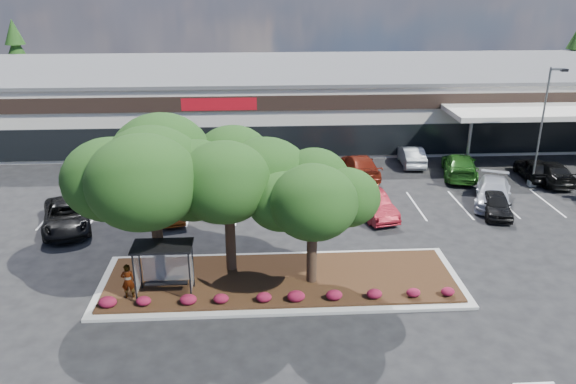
{
  "coord_description": "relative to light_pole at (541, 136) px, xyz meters",
  "views": [
    {
      "loc": [
        -3.06,
        -20.56,
        14.41
      ],
      "look_at": [
        -1.31,
        9.85,
        2.6
      ],
      "focal_mm": 35.0,
      "sensor_mm": 36.0,
      "label": 1
    }
  ],
  "objects": [
    {
      "name": "ground",
      "position": [
        -17.05,
        -16.75,
        -3.77
      ],
      "size": [
        160.0,
        160.0,
        0.0
      ],
      "primitive_type": "plane",
      "color": "black",
      "rests_on": "ground"
    },
    {
      "name": "retail_store",
      "position": [
        -16.99,
        17.16,
        -0.62
      ],
      "size": [
        80.4,
        25.2,
        6.25
      ],
      "color": "beige",
      "rests_on": "ground"
    },
    {
      "name": "landscape_island",
      "position": [
        -19.05,
        -12.75,
        -3.65
      ],
      "size": [
        18.0,
        6.0,
        0.26
      ],
      "color": "#ABACA6",
      "rests_on": "ground"
    },
    {
      "name": "lane_markings",
      "position": [
        -17.19,
        -6.32,
        -3.77
      ],
      "size": [
        33.12,
        20.06,
        0.01
      ],
      "color": "silver",
      "rests_on": "ground"
    },
    {
      "name": "shrub_row",
      "position": [
        -19.05,
        -14.85,
        -3.26
      ],
      "size": [
        17.0,
        0.8,
        0.5
      ],
      "primitive_type": null,
      "color": "maroon",
      "rests_on": "landscape_island"
    },
    {
      "name": "bus_shelter",
      "position": [
        -24.55,
        -13.8,
        -1.47
      ],
      "size": [
        2.75,
        1.55,
        2.59
      ],
      "color": "black",
      "rests_on": "landscape_island"
    },
    {
      "name": "island_tree_west",
      "position": [
        -25.05,
        -12.25,
        0.43
      ],
      "size": [
        7.2,
        7.2,
        7.89
      ],
      "primitive_type": null,
      "color": "#163B10",
      "rests_on": "landscape_island"
    },
    {
      "name": "island_tree_mid",
      "position": [
        -21.55,
        -11.55,
        0.15
      ],
      "size": [
        6.6,
        6.6,
        7.32
      ],
      "primitive_type": null,
      "color": "#163B10",
      "rests_on": "landscape_island"
    },
    {
      "name": "island_tree_east",
      "position": [
        -17.55,
        -13.05,
        -0.26
      ],
      "size": [
        5.8,
        5.8,
        6.5
      ],
      "primitive_type": null,
      "color": "#163B10",
      "rests_on": "landscape_island"
    },
    {
      "name": "conifer_north_west",
      "position": [
        -47.05,
        29.25,
        1.23
      ],
      "size": [
        4.4,
        4.4,
        10.0
      ],
      "primitive_type": "cone",
      "color": "#163B10",
      "rests_on": "ground"
    },
    {
      "name": "conifer_north_east",
      "position": [
        16.95,
        27.25,
        0.73
      ],
      "size": [
        3.96,
        3.96,
        9.0
      ],
      "primitive_type": "cone",
      "color": "#163B10",
      "rests_on": "ground"
    },
    {
      "name": "person_waiting",
      "position": [
        -26.23,
        -14.11,
        -2.65
      ],
      "size": [
        0.67,
        0.48,
        1.73
      ],
      "primitive_type": "imported",
      "rotation": [
        0.0,
        0.0,
        3.25
      ],
      "color": "#594C47",
      "rests_on": "landscape_island"
    },
    {
      "name": "light_pole",
      "position": [
        0.0,
        0.0,
        0.0
      ],
      "size": [
        1.43,
        0.51,
        8.6
      ],
      "rotation": [
        0.0,
        0.0,
        0.09
      ],
      "color": "#ABACA6",
      "rests_on": "ground"
    },
    {
      "name": "car_0",
      "position": [
        -31.7,
        -5.5,
        -2.97
      ],
      "size": [
        4.19,
        6.33,
        1.62
      ],
      "primitive_type": "imported",
      "rotation": [
        0.0,
        0.0,
        0.28
      ],
      "color": "black",
      "rests_on": "ground"
    },
    {
      "name": "car_1",
      "position": [
        -25.68,
        -4.29,
        -3.08
      ],
      "size": [
        2.45,
        4.43,
        1.38
      ],
      "primitive_type": "imported",
      "rotation": [
        0.0,
        0.0,
        0.25
      ],
      "color": "#632809",
      "rests_on": "ground"
    },
    {
      "name": "car_2",
      "position": [
        -22.28,
        -2.82,
        -2.99
      ],
      "size": [
        3.35,
        4.96,
        1.57
      ],
      "primitive_type": "imported",
      "rotation": [
        0.0,
        0.0,
        -0.36
      ],
      "color": "black",
      "rests_on": "ground"
    },
    {
      "name": "car_3",
      "position": [
        -15.7,
        -1.03,
        -2.93
      ],
      "size": [
        3.68,
        6.45,
        1.7
      ],
      "primitive_type": "imported",
      "rotation": [
        0.0,
        0.0,
        -0.15
      ],
      "color": "black",
      "rests_on": "ground"
    },
    {
      "name": "car_4",
      "position": [
        -15.85,
        -1.77,
        -3.09
      ],
      "size": [
        2.78,
        4.98,
        1.36
      ],
      "primitive_type": "imported",
      "rotation": [
        0.0,
        0.0,
        0.19
      ],
      "color": "black",
      "rests_on": "ground"
    },
    {
      "name": "car_5",
      "position": [
        -12.87,
        -4.63,
        -2.97
      ],
      "size": [
        2.85,
        5.17,
        1.61
      ],
      "primitive_type": "imported",
      "rotation": [
        0.0,
        0.0,
        0.25
      ],
      "color": "maroon",
      "rests_on": "ground"
    },
    {
      "name": "car_6",
      "position": [
        -4.88,
        -4.93,
        -3.07
      ],
      "size": [
        2.54,
        4.43,
        1.42
      ],
      "primitive_type": "imported",
      "rotation": [
        0.0,
        0.0,
        -0.22
      ],
      "color": "black",
      "rests_on": "ground"
    },
    {
      "name": "car_7",
      "position": [
        -4.37,
        -3.19,
        -2.99
      ],
      "size": [
        4.19,
        5.87,
        1.58
      ],
      "primitive_type": "imported",
      "rotation": [
        0.0,
        0.0,
        -0.41
      ],
      "color": "silver",
      "rests_on": "ground"
    },
    {
      "name": "car_9",
      "position": [
        -28.22,
        2.03,
        -2.99
      ],
      "size": [
        1.97,
        4.67,
        1.58
      ],
      "primitive_type": "imported",
      "rotation": [
        0.0,
        0.0,
        3.12
      ],
      "color": "black",
      "rests_on": "ground"
    },
    {
      "name": "car_10",
      "position": [
        -23.48,
        1.31,
        -3.0
      ],
      "size": [
        2.17,
        4.67,
        1.55
      ],
      "primitive_type": "imported",
      "rotation": [
        0.0,
        0.0,
        3.22
      ],
      "color": "white",
      "rests_on": "ground"
    },
    {
      "name": "car_11",
      "position": [
        -23.25,
        3.6,
        -2.97
      ],
      "size": [
        3.56,
        5.18,
        1.62
      ],
      "primitive_type": "imported",
      "rotation": [
        0.0,
        0.0,
        2.72
      ],
      "color": "#1D4A2A",
      "rests_on": "ground"
    },
    {
      "name": "car_12",
      "position": [
        -15.31,
        2.22,
        -3.06
      ],
      "size": [
        2.06,
        4.92,
        1.42
      ],
      "primitive_type": "imported",
      "rotation": [
        0.0,
        0.0,
        3.13
      ],
      "color": "maroon",
      "rests_on": "ground"
    },
    {
      "name": "car_13",
      "position": [
        -12.36,
        2.7,
        -2.93
      ],
      "size": [
        2.67,
        5.93,
        1.69
      ],
      "primitive_type": "imported",
      "rotation": [
        0.0,
        0.0,
        3.19
      ],
      "color": "maroon",
      "rests_on": "ground"
    },
    {
      "name": "car_14",
      "position": [
        -7.66,
        5.4,
        -3.01
      ],
      "size": [
        1.89,
        4.76,
        1.54
      ],
      "primitive_type": "imported",
      "rotation": [
        0.0,
        0.0,
        3.08
      ],
      "color": "#9FA7AB",
      "rests_on": "ground"
    },
    {
      "name": "car_15",
      "position": [
        -4.73,
        2.39,
        -2.91
      ],
      "size": [
        3.84,
        6.35,
        1.72
      ],
      "primitive_type": "imported",
      "rotation": [
        0.0,
        0.0,
        2.88
      ],
      "color": "#205618",
      "rests_on": "ground"
    },
    {
      "name": "car_16",
      "position": [
        0.73,
        1.57,
        -3.0
      ],
      "size": [
        2.25,
        4.71,
        1.55
      ],
      "primitive_type": "imported",
      "rotation": [
        0.0,
        0.0,
        3.05
      ],
      "color": "black",
      "rests_on": "ground"
    },
    {
      "name": "car_17",
      "position": [
        1.51,
        0.82,
        -3.01
      ],
      "size": [
        2.23,
        5.33,
        1.54
      ],
      "primitive_type": "imported",
      "rotation": [
        0.0,
        0.0,
        3.13
      ],
      "color": "black",
      "rests_on": "ground"
    }
  ]
}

